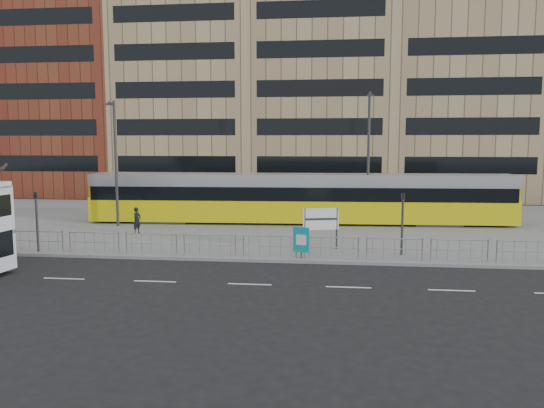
# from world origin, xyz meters

# --- Properties ---
(ground) EXTENTS (120.00, 120.00, 0.00)m
(ground) POSITION_xyz_m (0.00, 0.00, 0.00)
(ground) COLOR black
(ground) RESTS_ON ground
(plaza) EXTENTS (64.00, 24.00, 0.15)m
(plaza) POSITION_xyz_m (0.00, 12.00, 0.07)
(plaza) COLOR slate
(plaza) RESTS_ON ground
(kerb) EXTENTS (64.00, 0.25, 0.17)m
(kerb) POSITION_xyz_m (0.00, 0.05, 0.07)
(kerb) COLOR gray
(kerb) RESTS_ON ground
(building_row) EXTENTS (70.40, 18.40, 31.20)m
(building_row) POSITION_xyz_m (1.55, 34.27, 12.91)
(building_row) COLOR brown
(building_row) RESTS_ON ground
(pedestrian_barrier) EXTENTS (32.07, 0.07, 1.10)m
(pedestrian_barrier) POSITION_xyz_m (2.00, 0.50, 0.98)
(pedestrian_barrier) COLOR #94969C
(pedestrian_barrier) RESTS_ON plaza
(road_markings) EXTENTS (62.00, 0.12, 0.01)m
(road_markings) POSITION_xyz_m (1.00, -4.00, 0.01)
(road_markings) COLOR white
(road_markings) RESTS_ON ground
(tram) EXTENTS (29.17, 4.07, 3.43)m
(tram) POSITION_xyz_m (3.05, 11.73, 1.87)
(tram) COLOR #D3C70B
(tram) RESTS_ON plaza
(station_sign) EXTENTS (1.87, 0.53, 2.19)m
(station_sign) POSITION_xyz_m (4.74, 2.69, 1.67)
(station_sign) COLOR #2D2D30
(station_sign) RESTS_ON plaza
(ad_panel) EXTENTS (0.80, 0.29, 1.54)m
(ad_panel) POSITION_xyz_m (3.84, 0.40, 1.05)
(ad_panel) COLOR #2D2D30
(ad_panel) RESTS_ON plaza
(pedestrian) EXTENTS (0.58, 0.69, 1.63)m
(pedestrian) POSITION_xyz_m (-6.63, 6.29, 0.96)
(pedestrian) COLOR black
(pedestrian) RESTS_ON plaza
(traffic_light_west) EXTENTS (0.22, 0.24, 3.10)m
(traffic_light_west) POSITION_xyz_m (-9.75, 0.50, 2.12)
(traffic_light_west) COLOR #2D2D30
(traffic_light_west) RESTS_ON plaza
(traffic_light_east) EXTENTS (0.19, 0.22, 3.10)m
(traffic_light_east) POSITION_xyz_m (8.80, 1.79, 2.12)
(traffic_light_east) COLOR #2D2D30
(traffic_light_east) RESTS_ON plaza
(lamp_post_west) EXTENTS (0.45, 1.04, 8.33)m
(lamp_post_west) POSITION_xyz_m (-9.01, 8.95, 4.69)
(lamp_post_west) COLOR #2D2D30
(lamp_post_west) RESTS_ON plaza
(lamp_post_east) EXTENTS (0.45, 1.04, 8.91)m
(lamp_post_east) POSITION_xyz_m (7.69, 11.10, 4.98)
(lamp_post_east) COLOR #2D2D30
(lamp_post_east) RESTS_ON plaza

